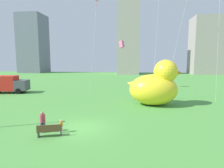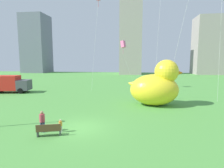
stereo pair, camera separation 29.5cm
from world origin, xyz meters
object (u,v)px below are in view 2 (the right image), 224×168
object	(u,v)px
box_truck	(9,84)
kite_pink	(123,44)
park_bench	(49,130)
person_adult	(42,121)
giant_inflatable_duck	(156,86)
person_child	(61,125)

from	to	relation	value
box_truck	kite_pink	world-z (taller)	kite_pink
park_bench	box_truck	bearing A→B (deg)	132.98
box_truck	kite_pink	xyz separation A→B (m)	(18.73, 3.50, 6.55)
park_bench	box_truck	distance (m)	21.92
person_adult	kite_pink	xyz separation A→B (m)	(4.64, 18.84, 7.11)
kite_pink	giant_inflatable_duck	bearing A→B (deg)	-62.93
person_adult	giant_inflatable_duck	bearing A→B (deg)	46.50
park_bench	kite_pink	bearing A→B (deg)	78.97
person_adult	kite_pink	size ratio (longest dim) A/B	0.19
person_adult	kite_pink	bearing A→B (deg)	76.17
giant_inflatable_duck	box_truck	distance (m)	24.04
park_bench	box_truck	world-z (taller)	box_truck
person_child	giant_inflatable_duck	world-z (taller)	giant_inflatable_duck
park_bench	person_adult	xyz separation A→B (m)	(-0.83, 0.67, 0.41)
kite_pink	box_truck	bearing A→B (deg)	-169.43
giant_inflatable_duck	kite_pink	world-z (taller)	kite_pink
person_child	kite_pink	world-z (taller)	kite_pink
person_adult	giant_inflatable_duck	size ratio (longest dim) A/B	0.25
park_bench	giant_inflatable_duck	distance (m)	13.55
person_adult	box_truck	xyz separation A→B (m)	(-14.09, 15.35, 0.56)
person_child	giant_inflatable_duck	distance (m)	12.59
person_child	kite_pink	distance (m)	20.40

